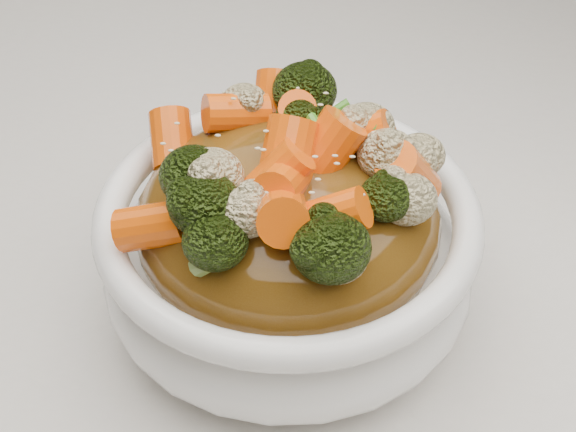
# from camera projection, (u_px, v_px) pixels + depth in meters

# --- Properties ---
(tablecloth) EXTENTS (1.20, 0.80, 0.04)m
(tablecloth) POSITION_uv_depth(u_px,v_px,m) (298.00, 291.00, 0.53)
(tablecloth) COLOR silver
(tablecloth) RESTS_ON dining_table
(bowl) EXTENTS (0.20, 0.20, 0.08)m
(bowl) POSITION_uv_depth(u_px,v_px,m) (288.00, 257.00, 0.47)
(bowl) COLOR white
(bowl) RESTS_ON tablecloth
(sauce_base) EXTENTS (0.16, 0.16, 0.09)m
(sauce_base) POSITION_uv_depth(u_px,v_px,m) (288.00, 220.00, 0.45)
(sauce_base) COLOR #5C3A0F
(sauce_base) RESTS_ON bowl
(carrots) EXTENTS (0.16, 0.16, 0.05)m
(carrots) POSITION_uv_depth(u_px,v_px,m) (288.00, 131.00, 0.41)
(carrots) COLOR #FF5D08
(carrots) RESTS_ON sauce_base
(broccoli) EXTENTS (0.16, 0.16, 0.04)m
(broccoli) POSITION_uv_depth(u_px,v_px,m) (288.00, 132.00, 0.41)
(broccoli) COLOR black
(broccoli) RESTS_ON sauce_base
(cauliflower) EXTENTS (0.16, 0.16, 0.03)m
(cauliflower) POSITION_uv_depth(u_px,v_px,m) (288.00, 135.00, 0.41)
(cauliflower) COLOR beige
(cauliflower) RESTS_ON sauce_base
(scallions) EXTENTS (0.12, 0.12, 0.02)m
(scallions) POSITION_uv_depth(u_px,v_px,m) (288.00, 129.00, 0.41)
(scallions) COLOR #3D881F
(scallions) RESTS_ON sauce_base
(sesame_seeds) EXTENTS (0.14, 0.14, 0.01)m
(sesame_seeds) POSITION_uv_depth(u_px,v_px,m) (288.00, 129.00, 0.41)
(sesame_seeds) COLOR beige
(sesame_seeds) RESTS_ON sauce_base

